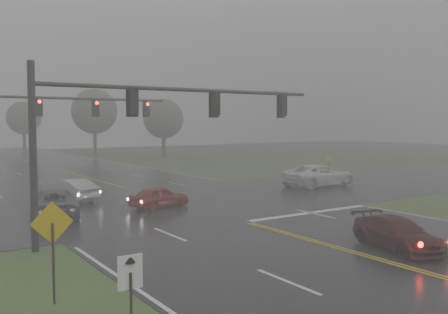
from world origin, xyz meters
TOP-DOWN VIEW (x-y plane):
  - main_road at (0.00, 20.00)m, footprint 18.00×160.00m
  - cross_street at (0.00, 22.00)m, footprint 120.00×14.00m
  - stop_bar at (4.50, 14.40)m, footprint 8.50×0.50m
  - sedan_maroon at (1.84, 6.68)m, footprint 2.71×4.60m
  - sedan_red at (-1.67, 20.71)m, footprint 3.91×2.13m
  - sedan_silver at (-5.39, 25.95)m, footprint 2.71×4.62m
  - car_grey at (-7.54, 21.62)m, footprint 3.49×5.59m
  - pickup_white at (13.21, 22.52)m, footprint 6.18×2.85m
  - signal_gantry_near at (-5.79, 14.41)m, footprint 14.18×0.32m
  - signal_gantry_far at (-5.95, 30.27)m, footprint 13.75×0.39m
  - sign_diamond_west at (-11.14, 8.22)m, footprint 1.20×0.12m
  - sign_arrow_white at (-10.83, 3.55)m, footprint 0.53×0.09m
  - sign_diamond_east at (15.20, 23.49)m, footprint 1.04×0.18m
  - tree_ne_a at (11.36, 69.00)m, footprint 6.95×6.95m
  - tree_e_near at (17.96, 58.84)m, footprint 5.76×5.76m
  - tree_n_far at (5.29, 89.07)m, footprint 6.03×6.03m

SIDE VIEW (x-z plane):
  - main_road at x=0.00m, z-range -0.01..0.01m
  - cross_street at x=0.00m, z-range -0.01..0.01m
  - stop_bar at x=4.50m, z-range 0.00..0.00m
  - sedan_maroon at x=1.84m, z-range -0.63..0.63m
  - sedan_red at x=-1.67m, z-range -0.63..0.63m
  - sedan_silver at x=-5.39m, z-range -0.72..0.72m
  - car_grey at x=-7.54m, z-range -0.72..0.72m
  - pickup_white at x=13.21m, z-range -0.86..0.86m
  - sign_arrow_white at x=-10.83m, z-range 0.47..2.86m
  - sign_diamond_east at x=15.20m, z-range 0.44..2.94m
  - sign_diamond_west at x=-11.14m, z-range 0.50..3.39m
  - signal_gantry_near at x=-5.79m, z-range 1.53..8.95m
  - signal_gantry_far at x=-5.95m, z-range 1.56..9.22m
  - tree_e_near at x=17.96m, z-range 1.33..9.78m
  - tree_n_far at x=5.29m, z-range 1.39..10.25m
  - tree_ne_a at x=11.36m, z-range 1.61..11.81m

